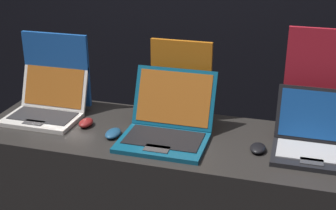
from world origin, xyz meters
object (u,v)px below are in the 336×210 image
object	(u,v)px
laptop_front	(47,106)
promo_stand_back	(318,85)
promo_stand_middle	(181,82)
laptop_back	(313,139)
promo_stand_front	(57,73)
mouse_front	(86,123)
laptop_middle	(167,124)
mouse_middle	(113,133)
mouse_back	(258,148)

from	to	relation	value
laptop_front	promo_stand_back	world-z (taller)	promo_stand_back
laptop_front	promo_stand_middle	bearing A→B (deg)	15.94
promo_stand_back	laptop_back	bearing A→B (deg)	-90.00
promo_stand_front	promo_stand_middle	distance (m)	0.65
mouse_front	laptop_middle	size ratio (longest dim) A/B	0.23
promo_stand_middle	promo_stand_back	bearing A→B (deg)	-1.68
laptop_back	promo_stand_back	distance (m)	0.26
mouse_front	promo_stand_middle	distance (m)	0.50
promo_stand_back	laptop_front	bearing A→B (deg)	-172.63
laptop_middle	promo_stand_back	bearing A→B (deg)	19.41
mouse_middle	laptop_back	size ratio (longest dim) A/B	0.33
mouse_front	mouse_middle	distance (m)	0.18
laptop_front	laptop_back	world-z (taller)	laptop_back
mouse_front	mouse_middle	size ratio (longest dim) A/B	0.86
promo_stand_front	mouse_back	bearing A→B (deg)	-11.45
promo_stand_middle	laptop_back	bearing A→B (deg)	-18.03
laptop_front	mouse_middle	distance (m)	0.42
promo_stand_front	mouse_back	xyz separation A→B (m)	(1.06, -0.21, -0.17)
promo_stand_middle	promo_stand_front	bearing A→B (deg)	-175.57
laptop_middle	mouse_middle	size ratio (longest dim) A/B	3.70
mouse_front	promo_stand_front	distance (m)	0.35
mouse_front	laptop_back	distance (m)	1.05
mouse_front	promo_stand_back	bearing A→B (deg)	11.73
promo_stand_front	laptop_middle	size ratio (longest dim) A/B	1.00
laptop_front	promo_stand_back	bearing A→B (deg)	7.37
laptop_front	mouse_front	bearing A→B (deg)	-12.24
laptop_front	mouse_back	world-z (taller)	laptop_front
mouse_front	laptop_back	world-z (taller)	laptop_back
mouse_back	promo_stand_back	xyz separation A→B (m)	(0.22, 0.25, 0.22)
mouse_middle	promo_stand_back	world-z (taller)	promo_stand_back
laptop_front	laptop_back	bearing A→B (deg)	-1.01
laptop_middle	mouse_middle	distance (m)	0.25
mouse_middle	promo_stand_back	distance (m)	0.95
laptop_front	mouse_middle	xyz separation A→B (m)	(0.40, -0.12, -0.04)
mouse_back	mouse_front	bearing A→B (deg)	177.99
laptop_middle	mouse_middle	world-z (taller)	laptop_middle
promo_stand_front	mouse_middle	distance (m)	0.51
laptop_back	promo_stand_back	bearing A→B (deg)	90.00
laptop_middle	mouse_middle	bearing A→B (deg)	-166.23
mouse_front	laptop_front	bearing A→B (deg)	167.76
laptop_middle	mouse_back	size ratio (longest dim) A/B	4.10
promo_stand_front	laptop_front	bearing A→B (deg)	-90.00
laptop_middle	laptop_back	world-z (taller)	laptop_middle
laptop_front	mouse_front	distance (m)	0.25
mouse_front	laptop_back	size ratio (longest dim) A/B	0.28
mouse_front	promo_stand_middle	xyz separation A→B (m)	(0.41, 0.24, 0.17)
laptop_back	mouse_back	size ratio (longest dim) A/B	3.40
laptop_front	promo_stand_front	size ratio (longest dim) A/B	0.90
laptop_back	mouse_back	distance (m)	0.23
promo_stand_front	mouse_middle	world-z (taller)	promo_stand_front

